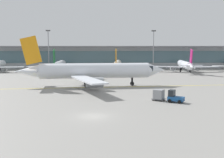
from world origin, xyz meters
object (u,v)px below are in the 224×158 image
Objects in this scene: taxiing_regional_jet at (93,71)px; apron_light_mast_1 at (48,48)px; cargo_dolly_lead at (159,95)px; baggage_tug at (175,97)px; gate_airplane_2 at (59,65)px; gate_airplane_4 at (185,65)px; apron_light_mast_2 at (153,48)px; gate_airplane_3 at (117,64)px.

taxiing_regional_jet is 53.31m from apron_light_mast_1.
cargo_dolly_lead is 74.75m from apron_light_mast_1.
taxiing_regional_jet is at bearing 160.53° from baggage_tug.
gate_airplane_2 reaches higher than baggage_tug.
taxiing_regional_jet is at bearing -67.76° from apron_light_mast_1.
gate_airplane_2 is 1.62× the size of apron_light_mast_1.
gate_airplane_2 is at bearing 93.76° from gate_airplane_4.
cargo_dolly_lead is 0.17× the size of apron_light_mast_2.
gate_airplane_3 is 17.51m from apron_light_mast_2.
gate_airplane_3 is at bearing 73.54° from taxiing_regional_jet.
cargo_dolly_lead is at bearing 164.47° from gate_airplane_4.
gate_airplane_2 is 14.28m from apron_light_mast_1.
gate_airplane_2 reaches higher than cargo_dolly_lead.
apron_light_mast_1 is (-52.82, 12.60, 6.14)m from gate_airplane_4.
apron_light_mast_2 is (10.63, 64.69, 7.59)m from cargo_dolly_lead.
apron_light_mast_1 is at bearing 106.65° from taxiing_regional_jet.
gate_airplane_2 is at bearing 149.12° from cargo_dolly_lead.
baggage_tug is 1.12× the size of cargo_dolly_lead.
taxiing_regional_jet is 21.76m from cargo_dolly_lead.
taxiing_regional_jet is 13.59× the size of cargo_dolly_lead.
apron_light_mast_1 is at bearing 27.19° from gate_airplane_2.
gate_airplane_4 is at bearing 105.88° from baggage_tug.
baggage_tug is 77.25m from apron_light_mast_1.
gate_airplane_2 is 1.00× the size of gate_airplane_3.
baggage_tug is (28.58, -57.23, -1.69)m from gate_airplane_2.
taxiing_regional_jet reaches higher than gate_airplane_3.
gate_airplane_3 is 58.25m from cargo_dolly_lead.
gate_airplane_4 is at bearing -45.76° from apron_light_mast_2.
baggage_tug is at bearing -154.08° from gate_airplane_2.
gate_airplane_2 and gate_airplane_4 have the same top height.
apron_light_mast_1 is at bearing 176.88° from apron_light_mast_2.
apron_light_mast_1 reaches higher than gate_airplane_2.
apron_light_mast_2 is at bearing -76.77° from gate_airplane_2.
gate_airplane_3 and gate_airplane_4 have the same top height.
gate_airplane_2 is 1.00× the size of gate_airplane_4.
apron_light_mast_2 is at bearing -3.12° from apron_light_mast_1.
apron_light_mast_1 is (-20.08, 49.12, 5.17)m from taxiing_regional_jet.
cargo_dolly_lead is 65.99m from apron_light_mast_2.
apron_light_mast_2 reaches higher than taxiing_regional_jet.
apron_light_mast_1 is (-34.59, 68.63, 7.83)m from baggage_tug.
gate_airplane_2 is 61.49m from cargo_dolly_lead.
gate_airplane_4 is (46.81, -1.20, 0.00)m from gate_airplane_2.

